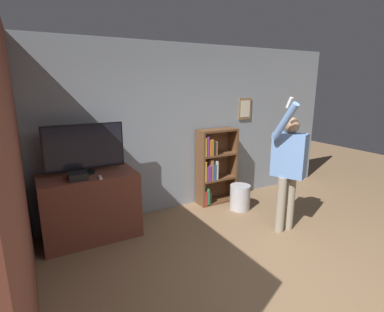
{
  "coord_description": "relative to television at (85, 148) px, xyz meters",
  "views": [
    {
      "loc": [
        -2.16,
        -1.72,
        2.09
      ],
      "look_at": [
        -0.29,
        1.65,
        1.14
      ],
      "focal_mm": 28.0,
      "sensor_mm": 36.0,
      "label": 1
    }
  ],
  "objects": [
    {
      "name": "ground_plane",
      "position": [
        1.52,
        -2.34,
        -1.25
      ],
      "size": [
        14.0,
        14.0,
        0.0
      ],
      "primitive_type": "plane",
      "color": "#846647"
    },
    {
      "name": "wall_back",
      "position": [
        1.53,
        0.33,
        0.1
      ],
      "size": [
        6.52,
        0.09,
        2.7
      ],
      "color": "gray",
      "rests_on": "ground_plane"
    },
    {
      "name": "wall_side_brick",
      "position": [
        -0.76,
        -1.02,
        0.1
      ],
      "size": [
        0.06,
        4.25,
        2.7
      ],
      "color": "brown",
      "rests_on": "ground_plane"
    },
    {
      "name": "tv_ledge",
      "position": [
        0.0,
        -0.06,
        -0.8
      ],
      "size": [
        1.25,
        0.67,
        0.9
      ],
      "color": "brown",
      "rests_on": "ground_plane"
    },
    {
      "name": "television",
      "position": [
        0.0,
        0.0,
        0.0
      ],
      "size": [
        1.03,
        0.22,
        0.67
      ],
      "color": "black",
      "rests_on": "tv_ledge"
    },
    {
      "name": "game_console",
      "position": [
        -0.15,
        -0.21,
        -0.3
      ],
      "size": [
        0.23,
        0.22,
        0.09
      ],
      "color": "black",
      "rests_on": "tv_ledge"
    },
    {
      "name": "remote_loose",
      "position": [
        0.11,
        -0.31,
        -0.34
      ],
      "size": [
        0.04,
        0.14,
        0.02
      ],
      "color": "white",
      "rests_on": "tv_ledge"
    },
    {
      "name": "bookshelf",
      "position": [
        2.13,
        0.15,
        -0.59
      ],
      "size": [
        0.71,
        0.28,
        1.32
      ],
      "color": "brown",
      "rests_on": "ground_plane"
    },
    {
      "name": "person",
      "position": [
        2.47,
        -1.23,
        -0.25
      ],
      "size": [
        0.59,
        0.56,
        1.92
      ],
      "rotation": [
        0.0,
        0.0,
        -1.11
      ],
      "color": "gray",
      "rests_on": "ground_plane"
    },
    {
      "name": "waste_bin",
      "position": [
        2.37,
        -0.32,
        -1.04
      ],
      "size": [
        0.34,
        0.34,
        0.42
      ],
      "color": "#B7B7BC",
      "rests_on": "ground_plane"
    }
  ]
}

